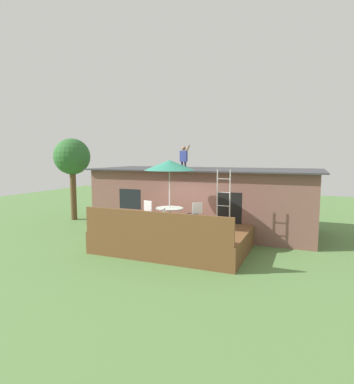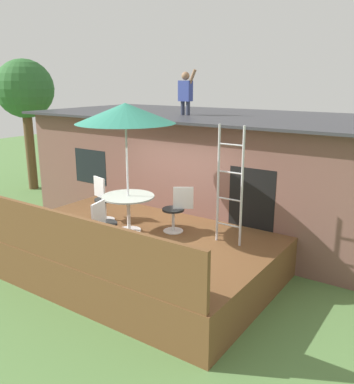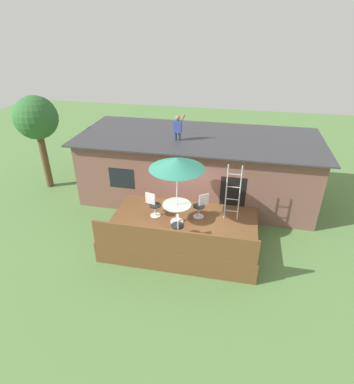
{
  "view_description": "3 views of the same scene",
  "coord_description": "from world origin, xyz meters",
  "px_view_note": "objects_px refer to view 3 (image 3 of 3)",
  "views": [
    {
      "loc": [
        4.59,
        -10.86,
        3.48
      ],
      "look_at": [
        -0.13,
        0.53,
        2.1
      ],
      "focal_mm": 29.87,
      "sensor_mm": 36.0,
      "label": 1
    },
    {
      "loc": [
        5.0,
        -5.9,
        3.75
      ],
      "look_at": [
        0.18,
        1.14,
        1.43
      ],
      "focal_mm": 38.75,
      "sensor_mm": 36.0,
      "label": 2
    },
    {
      "loc": [
        1.73,
        -9.46,
        7.42
      ],
      "look_at": [
        -0.31,
        0.47,
        1.8
      ],
      "focal_mm": 29.6,
      "sensor_mm": 36.0,
      "label": 3
    }
  ],
  "objects_px": {
    "step_ladder": "(233,193)",
    "patio_chair_right": "(201,206)",
    "patio_table": "(177,208)",
    "patio_chair_left": "(153,205)",
    "backyard_tree": "(36,119)",
    "patio_umbrella": "(177,163)",
    "patio_chair_near": "(178,227)",
    "person_figure": "(178,126)"
  },
  "relations": [
    {
      "from": "step_ladder",
      "to": "person_figure",
      "type": "xyz_separation_m",
      "value": [
        -2.48,
        2.32,
        1.6
      ]
    },
    {
      "from": "patio_chair_left",
      "to": "patio_chair_right",
      "type": "relative_size",
      "value": 1.0
    },
    {
      "from": "patio_umbrella",
      "to": "patio_chair_near",
      "type": "bearing_deg",
      "value": -76.65
    },
    {
      "from": "patio_table",
      "to": "person_figure",
      "type": "distance_m",
      "value": 3.64
    },
    {
      "from": "person_figure",
      "to": "backyard_tree",
      "type": "distance_m",
      "value": 6.53
    },
    {
      "from": "step_ladder",
      "to": "person_figure",
      "type": "height_order",
      "value": "person_figure"
    },
    {
      "from": "patio_umbrella",
      "to": "patio_table",
      "type": "bearing_deg",
      "value": 126.03
    },
    {
      "from": "patio_chair_left",
      "to": "person_figure",
      "type": "bearing_deg",
      "value": 96.63
    },
    {
      "from": "person_figure",
      "to": "step_ladder",
      "type": "bearing_deg",
      "value": -43.07
    },
    {
      "from": "patio_chair_left",
      "to": "patio_chair_near",
      "type": "xyz_separation_m",
      "value": [
        1.17,
        -1.21,
        0.0
      ]
    },
    {
      "from": "step_ladder",
      "to": "patio_chair_right",
      "type": "xyz_separation_m",
      "value": [
        -1.13,
        -0.04,
        -0.64
      ]
    },
    {
      "from": "patio_chair_left",
      "to": "patio_umbrella",
      "type": "bearing_deg",
      "value": -0.0
    },
    {
      "from": "step_ladder",
      "to": "backyard_tree",
      "type": "xyz_separation_m",
      "value": [
        -9.01,
        2.4,
        1.49
      ]
    },
    {
      "from": "patio_table",
      "to": "patio_chair_near",
      "type": "bearing_deg",
      "value": -76.65
    },
    {
      "from": "backyard_tree",
      "to": "step_ladder",
      "type": "bearing_deg",
      "value": -14.92
    },
    {
      "from": "step_ladder",
      "to": "patio_chair_near",
      "type": "relative_size",
      "value": 2.39
    },
    {
      "from": "patio_table",
      "to": "patio_chair_left",
      "type": "bearing_deg",
      "value": 164.94
    },
    {
      "from": "patio_chair_right",
      "to": "patio_chair_near",
      "type": "bearing_deg",
      "value": 34.76
    },
    {
      "from": "patio_chair_right",
      "to": "patio_chair_near",
      "type": "relative_size",
      "value": 1.0
    },
    {
      "from": "patio_umbrella",
      "to": "patio_chair_left",
      "type": "bearing_deg",
      "value": 164.94
    },
    {
      "from": "patio_table",
      "to": "patio_chair_right",
      "type": "xyz_separation_m",
      "value": [
        0.79,
        0.54,
        -0.13
      ]
    },
    {
      "from": "patio_chair_near",
      "to": "backyard_tree",
      "type": "xyz_separation_m",
      "value": [
        -7.31,
        3.94,
        2.13
      ]
    },
    {
      "from": "person_figure",
      "to": "patio_chair_near",
      "type": "height_order",
      "value": "person_figure"
    },
    {
      "from": "person_figure",
      "to": "patio_chair_left",
      "type": "distance_m",
      "value": 3.5
    },
    {
      "from": "patio_umbrella",
      "to": "patio_chair_near",
      "type": "height_order",
      "value": "patio_umbrella"
    },
    {
      "from": "patio_table",
      "to": "step_ladder",
      "type": "relative_size",
      "value": 0.47
    },
    {
      "from": "patio_umbrella",
      "to": "step_ladder",
      "type": "distance_m",
      "value": 2.37
    },
    {
      "from": "step_ladder",
      "to": "patio_chair_right",
      "type": "height_order",
      "value": "step_ladder"
    },
    {
      "from": "patio_chair_near",
      "to": "backyard_tree",
      "type": "relative_size",
      "value": 0.21
    },
    {
      "from": "patio_umbrella",
      "to": "backyard_tree",
      "type": "distance_m",
      "value": 7.69
    },
    {
      "from": "patio_umbrella",
      "to": "backyard_tree",
      "type": "relative_size",
      "value": 0.57
    },
    {
      "from": "person_figure",
      "to": "patio_chair_left",
      "type": "relative_size",
      "value": 1.21
    },
    {
      "from": "patio_table",
      "to": "backyard_tree",
      "type": "distance_m",
      "value": 7.94
    },
    {
      "from": "person_figure",
      "to": "patio_chair_right",
      "type": "distance_m",
      "value": 3.53
    },
    {
      "from": "patio_chair_left",
      "to": "backyard_tree",
      "type": "xyz_separation_m",
      "value": [
        -6.14,
        2.73,
        2.13
      ]
    },
    {
      "from": "person_figure",
      "to": "backyard_tree",
      "type": "xyz_separation_m",
      "value": [
        -6.53,
        0.08,
        -0.12
      ]
    },
    {
      "from": "patio_chair_near",
      "to": "backyard_tree",
      "type": "bearing_deg",
      "value": 48.34
    },
    {
      "from": "patio_table",
      "to": "patio_chair_right",
      "type": "height_order",
      "value": "patio_chair_right"
    },
    {
      "from": "step_ladder",
      "to": "patio_chair_near",
      "type": "bearing_deg",
      "value": -137.95
    },
    {
      "from": "patio_chair_near",
      "to": "person_figure",
      "type": "bearing_deg",
      "value": -1.9
    },
    {
      "from": "step_ladder",
      "to": "backyard_tree",
      "type": "bearing_deg",
      "value": 165.08
    },
    {
      "from": "patio_chair_right",
      "to": "patio_table",
      "type": "bearing_deg",
      "value": -0.0
    }
  ]
}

